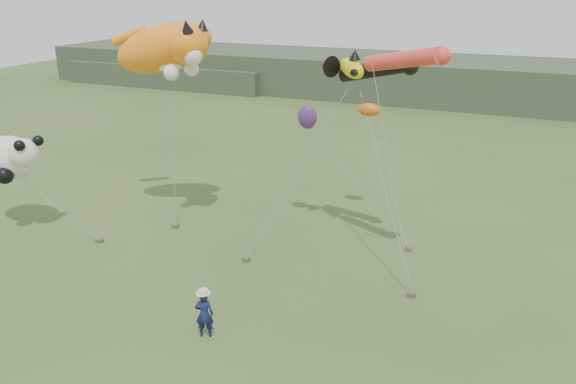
# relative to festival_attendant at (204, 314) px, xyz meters

# --- Properties ---
(ground) EXTENTS (120.00, 120.00, 0.00)m
(ground) POSITION_rel_festival_attendant_xyz_m (0.49, 0.44, -0.85)
(ground) COLOR #385123
(ground) RESTS_ON ground
(headland) EXTENTS (90.00, 13.00, 4.00)m
(headland) POSITION_rel_festival_attendant_xyz_m (-2.62, 45.13, 1.08)
(headland) COLOR #2D3D28
(headland) RESTS_ON ground
(festival_attendant) EXTENTS (0.73, 0.61, 1.69)m
(festival_attendant) POSITION_rel_festival_attendant_xyz_m (0.00, 0.00, 0.00)
(festival_attendant) COLOR #131848
(festival_attendant) RESTS_ON ground
(sandbag_anchors) EXTENTS (14.58, 4.97, 0.16)m
(sandbag_anchors) POSITION_rel_festival_attendant_xyz_m (-0.92, 6.30, -0.77)
(sandbag_anchors) COLOR brown
(sandbag_anchors) RESTS_ON ground
(cat_kite) EXTENTS (6.20, 3.74, 3.25)m
(cat_kite) POSITION_rel_festival_attendant_xyz_m (-6.40, 8.33, 7.63)
(cat_kite) COLOR orange
(cat_kite) RESTS_ON ground
(fish_kite) EXTENTS (2.59, 1.68, 1.31)m
(fish_kite) POSITION_rel_festival_attendant_xyz_m (1.68, 9.11, 7.12)
(fish_kite) COLOR yellow
(fish_kite) RESTS_ON ground
(tube_kites) EXTENTS (4.95, 3.45, 1.96)m
(tube_kites) POSITION_rel_festival_attendant_xyz_m (4.05, 8.35, 7.44)
(tube_kites) COLOR black
(tube_kites) RESTS_ON ground
(panda_kite) EXTENTS (3.59, 2.32, 2.23)m
(panda_kite) POSITION_rel_festival_attendant_xyz_m (-13.00, 4.42, 2.72)
(panda_kite) COLOR white
(panda_kite) RESTS_ON ground
(misc_kites) EXTENTS (3.39, 2.79, 1.14)m
(misc_kites) POSITION_rel_festival_attendant_xyz_m (0.63, 11.14, 4.59)
(misc_kites) COLOR #D6640C
(misc_kites) RESTS_ON ground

